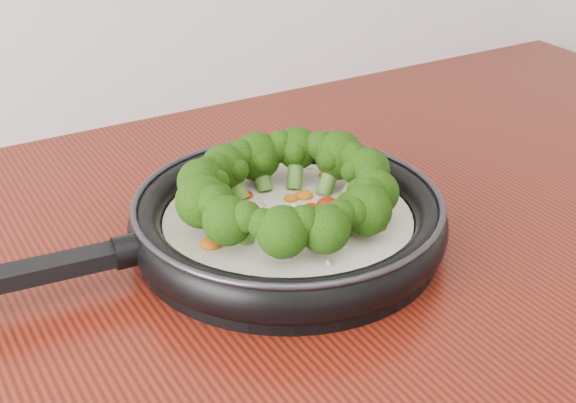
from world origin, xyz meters
TOP-DOWN VIEW (x-y plane):
  - skillet at (0.04, 1.10)m, footprint 0.51×0.35m

SIDE VIEW (x-z plane):
  - skillet at x=0.04m, z-range 0.89..0.98m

